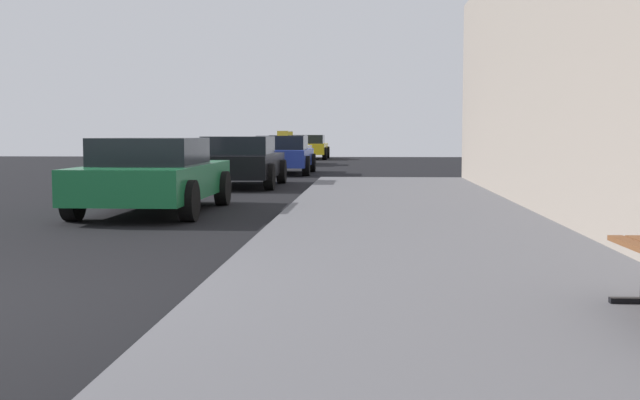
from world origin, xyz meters
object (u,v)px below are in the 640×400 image
(car_blue, at_px, (283,154))
(car_yellow, at_px, (308,147))
(car_green, at_px, (154,175))
(car_white, at_px, (289,150))
(car_black, at_px, (240,161))

(car_blue, bearing_deg, car_yellow, 91.24)
(car_green, relative_size, car_blue, 1.04)
(car_white, bearing_deg, car_green, -90.46)
(car_green, bearing_deg, car_blue, 86.58)
(car_black, bearing_deg, car_white, 90.82)
(car_black, relative_size, car_blue, 0.98)
(car_green, height_order, car_white, car_white)
(car_yellow, bearing_deg, car_black, -90.20)
(car_white, bearing_deg, car_yellow, 87.83)
(car_black, xyz_separation_m, car_white, (-0.21, 14.40, -0.00))
(car_blue, height_order, car_white, same)
(car_green, distance_m, car_yellow, 28.58)
(car_black, distance_m, car_yellow, 21.85)
(car_blue, relative_size, car_yellow, 1.03)
(car_blue, xyz_separation_m, car_yellow, (-0.33, 15.42, -0.00))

